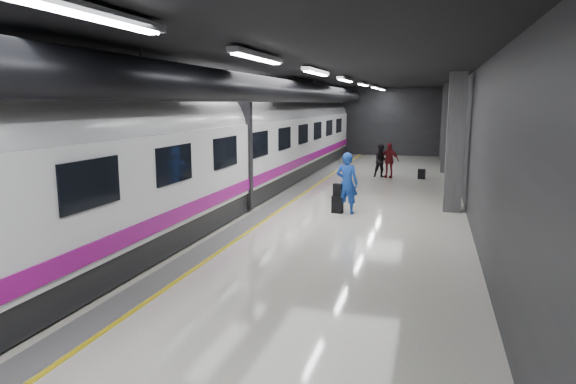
% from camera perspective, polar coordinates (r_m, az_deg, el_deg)
% --- Properties ---
extents(ground, '(40.00, 40.00, 0.00)m').
position_cam_1_polar(ground, '(16.32, 1.73, -2.60)').
color(ground, silver).
rests_on(ground, ground).
extents(platform_hall, '(10.02, 40.02, 4.51)m').
position_cam_1_polar(platform_hall, '(16.93, 1.64, 9.91)').
color(platform_hall, black).
rests_on(platform_hall, ground).
extents(train, '(3.05, 38.00, 4.05)m').
position_cam_1_polar(train, '(17.08, -8.90, 4.87)').
color(train, black).
rests_on(train, ground).
extents(traveler_main, '(0.78, 0.57, 1.98)m').
position_cam_1_polar(traveler_main, '(16.56, 6.56, 1.00)').
color(traveler_main, blue).
rests_on(traveler_main, ground).
extents(suitcase_main, '(0.38, 0.27, 0.57)m').
position_cam_1_polar(suitcase_main, '(16.68, 5.52, -1.38)').
color(suitcase_main, black).
rests_on(suitcase_main, ground).
extents(shoulder_bag, '(0.34, 0.25, 0.40)m').
position_cam_1_polar(shoulder_bag, '(16.59, 5.57, 0.25)').
color(shoulder_bag, black).
rests_on(shoulder_bag, suitcase_main).
extents(traveler_far_a, '(0.94, 0.84, 1.59)m').
position_cam_1_polar(traveler_far_a, '(24.95, 10.35, 3.43)').
color(traveler_far_a, black).
rests_on(traveler_far_a, ground).
extents(traveler_far_b, '(1.04, 0.63, 1.66)m').
position_cam_1_polar(traveler_far_b, '(24.99, 11.14, 3.49)').
color(traveler_far_b, maroon).
rests_on(traveler_far_b, ground).
extents(suitcase_far, '(0.35, 0.27, 0.47)m').
position_cam_1_polar(suitcase_far, '(24.89, 14.62, 1.95)').
color(suitcase_far, black).
rests_on(suitcase_far, ground).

